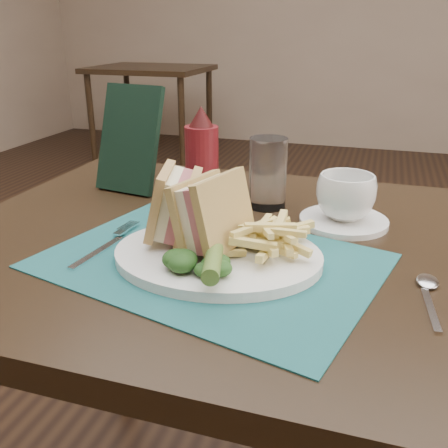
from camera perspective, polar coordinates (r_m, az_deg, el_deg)
name	(u,v)px	position (r m, az deg, el deg)	size (l,w,h in m)	color
floor	(271,397)	(1.63, 5.40, -19.08)	(7.00, 7.00, 0.00)	black
wall_back	(353,147)	(4.84, 14.56, 8.47)	(6.00, 6.00, 0.00)	gray
table_main	(221,414)	(1.02, -0.35, -20.89)	(0.90, 0.75, 0.75)	black
table_bg_left	(153,113)	(4.28, -8.17, 12.40)	(0.90, 0.75, 0.75)	black
placemat	(210,261)	(0.72, -1.57, -4.23)	(0.46, 0.33, 0.00)	#1B5557
plate	(218,256)	(0.72, -0.72, -3.63)	(0.30, 0.24, 0.01)	white
sandwich_half_a	(160,204)	(0.75, -7.30, 2.32)	(0.06, 0.11, 0.10)	tan
sandwich_half_b	(201,210)	(0.71, -2.68, 1.64)	(0.06, 0.11, 0.10)	tan
kale_garnish	(203,261)	(0.66, -2.44, -4.24)	(0.11, 0.08, 0.03)	#1A3C16
pickle_spear	(214,258)	(0.65, -1.18, -3.85)	(0.02, 0.02, 0.12)	#4C6F2A
fries_pile	(264,236)	(0.70, 4.57, -1.36)	(0.18, 0.20, 0.05)	#ECD576
fork	(107,242)	(0.79, -13.18, -2.01)	(0.03, 0.17, 0.01)	silver
spoon	(430,297)	(0.67, 22.45, -7.72)	(0.03, 0.15, 0.01)	silver
saucer	(343,221)	(0.88, 13.49, 0.33)	(0.15, 0.15, 0.01)	white
coffee_cup	(346,197)	(0.86, 13.75, 3.04)	(0.10, 0.10, 0.08)	white
drinking_glass	(268,173)	(0.92, 5.02, 5.81)	(0.07, 0.07, 0.13)	white
ketchup_bottle	(202,158)	(0.91, -2.55, 7.57)	(0.06, 0.06, 0.19)	#5D1015
check_presenter	(129,139)	(1.03, -10.75, 9.52)	(0.13, 0.01, 0.21)	black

